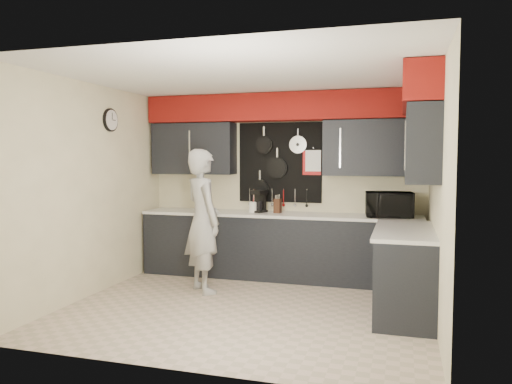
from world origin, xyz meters
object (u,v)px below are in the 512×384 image
(microwave, at_px, (389,205))
(coffee_maker, at_px, (259,201))
(utensil_crock, at_px, (253,207))
(person, at_px, (203,221))
(knife_block, at_px, (278,206))

(microwave, xyz_separation_m, coffee_maker, (-1.79, 0.10, -0.00))
(microwave, relative_size, utensil_crock, 3.93)
(coffee_maker, relative_size, person, 0.17)
(coffee_maker, bearing_deg, knife_block, 11.73)
(knife_block, xyz_separation_m, person, (-0.73, -0.97, -0.12))
(person, bearing_deg, coffee_maker, -70.16)
(microwave, xyz_separation_m, knife_block, (-1.51, 0.06, -0.06))
(microwave, bearing_deg, coffee_maker, 170.07)
(knife_block, relative_size, person, 0.11)
(knife_block, bearing_deg, microwave, 5.64)
(utensil_crock, height_order, coffee_maker, coffee_maker)
(microwave, xyz_separation_m, utensil_crock, (-1.86, 0.02, -0.09))
(microwave, height_order, coffee_maker, microwave)
(utensil_crock, xyz_separation_m, person, (-0.38, -0.94, -0.09))
(knife_block, distance_m, coffee_maker, 0.29)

